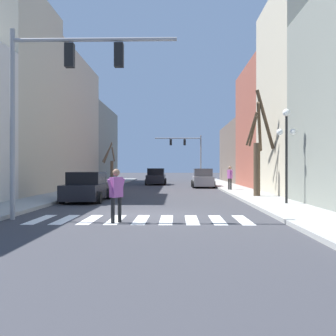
# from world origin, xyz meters

# --- Properties ---
(ground_plane) EXTENTS (240.00, 240.00, 0.00)m
(ground_plane) POSITION_xyz_m (0.00, 0.00, 0.00)
(ground_plane) COLOR #38383D
(sidewalk_right) EXTENTS (2.51, 90.00, 0.15)m
(sidewalk_right) POSITION_xyz_m (6.07, 0.00, 0.07)
(sidewalk_right) COLOR #9E9E99
(sidewalk_right) RESTS_ON ground_plane
(building_row_left) EXTENTS (6.00, 47.67, 12.93)m
(building_row_left) POSITION_xyz_m (-10.32, 18.16, 5.34)
(building_row_left) COLOR beige
(building_row_left) RESTS_ON ground_plane
(building_row_right) EXTENTS (6.00, 46.15, 12.95)m
(building_row_right) POSITION_xyz_m (10.32, 15.45, 5.04)
(building_row_right) COLOR gray
(building_row_right) RESTS_ON ground_plane
(crosswalk_stripes) EXTENTS (7.65, 2.60, 0.01)m
(crosswalk_stripes) POSITION_xyz_m (-0.00, -1.31, 0.00)
(crosswalk_stripes) COLOR white
(crosswalk_stripes) RESTS_ON ground_plane
(traffic_signal_near) EXTENTS (5.92, 0.28, 6.77)m
(traffic_signal_near) POSITION_xyz_m (-2.97, -1.40, 4.85)
(traffic_signal_near) COLOR gray
(traffic_signal_near) RESTS_ON ground_plane
(traffic_signal_far) EXTENTS (6.39, 0.28, 6.24)m
(traffic_signal_far) POSITION_xyz_m (2.75, 38.40, 4.51)
(traffic_signal_far) COLOR gray
(traffic_signal_far) RESTS_ON ground_plane
(street_lamp_right_corner) EXTENTS (0.95, 0.36, 4.50)m
(street_lamp_right_corner) POSITION_xyz_m (6.50, 3.63, 3.33)
(street_lamp_right_corner) COLOR black
(street_lamp_right_corner) RESTS_ON sidewalk_right
(car_parked_right_near) EXTENTS (2.15, 4.87, 1.75)m
(car_parked_right_near) POSITION_xyz_m (-0.95, 27.02, 0.81)
(car_parked_right_near) COLOR black
(car_parked_right_near) RESTS_ON ground_plane
(car_parked_left_far) EXTENTS (2.03, 4.44, 1.75)m
(car_parked_left_far) POSITION_xyz_m (3.68, 21.12, 0.81)
(car_parked_left_far) COLOR gray
(car_parked_left_far) RESTS_ON ground_plane
(car_at_intersection) EXTENTS (2.12, 4.70, 1.61)m
(car_at_intersection) POSITION_xyz_m (-3.63, 6.15, 0.76)
(car_at_intersection) COLOR black
(car_at_intersection) RESTS_ON ground_plane
(pedestrian_near_right_corner) EXTENTS (0.37, 0.75, 1.80)m
(pedestrian_near_right_corner) POSITION_xyz_m (5.35, 14.98, 1.21)
(pedestrian_near_right_corner) COLOR black
(pedestrian_near_right_corner) RESTS_ON sidewalk_right
(pedestrian_on_left_sidewalk) EXTENTS (0.55, 0.67, 1.81)m
(pedestrian_on_left_sidewalk) POSITION_xyz_m (-0.76, -2.11, 1.07)
(pedestrian_on_left_sidewalk) COLOR black
(pedestrian_on_left_sidewalk) RESTS_ON ground_plane
(street_tree_left_far) EXTENTS (1.76, 2.74, 6.40)m
(street_tree_left_far) POSITION_xyz_m (6.23, 8.76, 2.96)
(street_tree_left_far) COLOR #473828
(street_tree_left_far) RESTS_ON sidewalk_right
(street_tree_right_near) EXTENTS (1.46, 1.24, 4.39)m
(street_tree_right_near) POSITION_xyz_m (-5.73, 26.40, 2.07)
(street_tree_right_near) COLOR brown
(street_tree_right_near) RESTS_ON sidewalk_left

